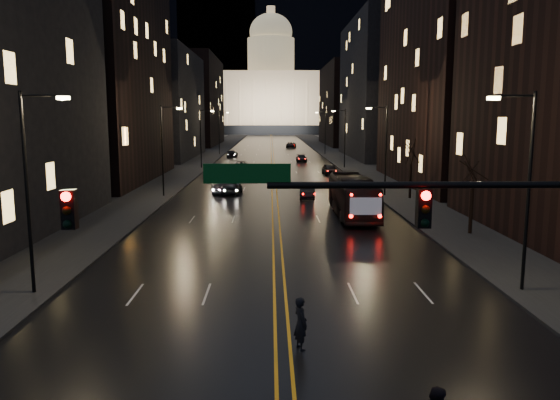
{
  "coord_description": "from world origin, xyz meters",
  "views": [
    {
      "loc": [
        -0.41,
        -13.66,
        7.92
      ],
      "look_at": [
        0.05,
        12.31,
        3.93
      ],
      "focal_mm": 35.0,
      "sensor_mm": 36.0,
      "label": 1
    }
  ],
  "objects_px": {
    "oncoming_car_a": "(232,187)",
    "traffic_signal": "(516,227)",
    "bus": "(353,196)",
    "oncoming_car_b": "(221,188)",
    "pedestrian_a": "(301,324)",
    "receding_car_a": "(307,192)"
  },
  "relations": [
    {
      "from": "oncoming_car_a",
      "to": "traffic_signal",
      "type": "bearing_deg",
      "value": 109.46
    },
    {
      "from": "bus",
      "to": "oncoming_car_b",
      "type": "distance_m",
      "value": 17.33
    },
    {
      "from": "oncoming_car_b",
      "to": "pedestrian_a",
      "type": "xyz_separation_m",
      "value": [
        6.11,
        -38.0,
        0.25
      ]
    },
    {
      "from": "oncoming_car_b",
      "to": "receding_car_a",
      "type": "distance_m",
      "value": 9.27
    },
    {
      "from": "receding_car_a",
      "to": "traffic_signal",
      "type": "bearing_deg",
      "value": -82.16
    },
    {
      "from": "traffic_signal",
      "to": "oncoming_car_a",
      "type": "xyz_separation_m",
      "value": [
        -10.28,
        41.86,
        -4.34
      ]
    },
    {
      "from": "traffic_signal",
      "to": "receding_car_a",
      "type": "relative_size",
      "value": 4.18
    },
    {
      "from": "oncoming_car_b",
      "to": "pedestrian_a",
      "type": "height_order",
      "value": "pedestrian_a"
    },
    {
      "from": "bus",
      "to": "oncoming_car_b",
      "type": "bearing_deg",
      "value": 132.75
    },
    {
      "from": "traffic_signal",
      "to": "oncoming_car_a",
      "type": "relative_size",
      "value": 3.88
    },
    {
      "from": "bus",
      "to": "oncoming_car_a",
      "type": "relative_size",
      "value": 2.6
    },
    {
      "from": "traffic_signal",
      "to": "oncoming_car_b",
      "type": "bearing_deg",
      "value": 105.17
    },
    {
      "from": "traffic_signal",
      "to": "oncoming_car_a",
      "type": "bearing_deg",
      "value": 103.79
    },
    {
      "from": "traffic_signal",
      "to": "receding_car_a",
      "type": "distance_m",
      "value": 39.2
    },
    {
      "from": "traffic_signal",
      "to": "pedestrian_a",
      "type": "bearing_deg",
      "value": 142.51
    },
    {
      "from": "traffic_signal",
      "to": "bus",
      "type": "height_order",
      "value": "traffic_signal"
    },
    {
      "from": "oncoming_car_a",
      "to": "pedestrian_a",
      "type": "xyz_separation_m",
      "value": [
        4.98,
        -37.8,
        0.17
      ]
    },
    {
      "from": "traffic_signal",
      "to": "oncoming_car_b",
      "type": "height_order",
      "value": "traffic_signal"
    },
    {
      "from": "oncoming_car_b",
      "to": "oncoming_car_a",
      "type": "bearing_deg",
      "value": 169.58
    },
    {
      "from": "oncoming_car_a",
      "to": "receding_car_a",
      "type": "xyz_separation_m",
      "value": [
        7.56,
        -3.01,
        -0.08
      ]
    },
    {
      "from": "traffic_signal",
      "to": "oncoming_car_a",
      "type": "height_order",
      "value": "traffic_signal"
    },
    {
      "from": "traffic_signal",
      "to": "pedestrian_a",
      "type": "xyz_separation_m",
      "value": [
        -5.3,
        4.07,
        -4.17
      ]
    }
  ]
}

